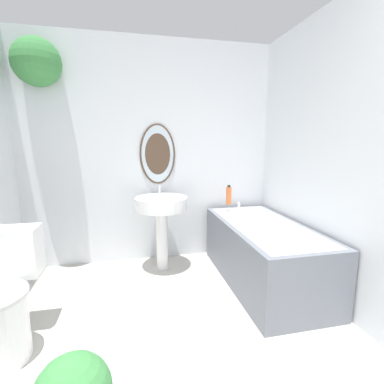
# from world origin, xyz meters

# --- Properties ---
(wall_back) EXTENTS (2.81, 0.43, 2.40)m
(wall_back) POSITION_xyz_m (-0.18, 2.86, 1.35)
(wall_back) COLOR silver
(wall_back) RESTS_ON ground_plane
(wall_right) EXTENTS (0.06, 2.98, 2.40)m
(wall_right) POSITION_xyz_m (1.37, 1.43, 1.20)
(wall_right) COLOR silver
(wall_right) RESTS_ON ground_plane
(pedestal_sink) EXTENTS (0.53, 0.53, 0.87)m
(pedestal_sink) POSITION_xyz_m (0.07, 2.56, 0.63)
(pedestal_sink) COLOR white
(pedestal_sink) RESTS_ON ground_plane
(bathtub) EXTENTS (0.70, 1.48, 0.65)m
(bathtub) POSITION_xyz_m (0.97, 2.07, 0.30)
(bathtub) COLOR slate
(bathtub) RESTS_ON ground_plane
(shampoo_bottle) EXTENTS (0.06, 0.06, 0.21)m
(shampoo_bottle) POSITION_xyz_m (0.82, 2.64, 0.75)
(shampoo_bottle) COLOR #DB6633
(shampoo_bottle) RESTS_ON bathtub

